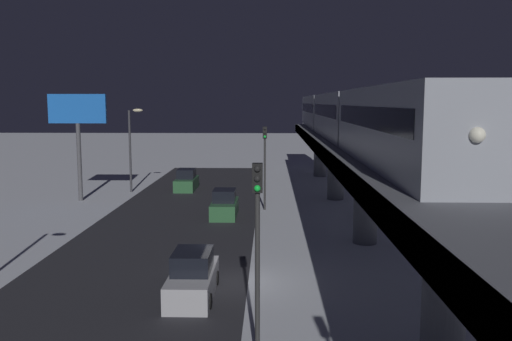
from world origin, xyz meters
TOP-DOWN VIEW (x-y plane):
  - ground_plane at (0.00, 0.00)m, footprint 240.00×240.00m
  - avenue_asphalt at (4.72, 0.00)m, footprint 11.00×87.00m
  - elevated_railway at (-7.28, 0.00)m, footprint 5.00×87.00m
  - subway_train at (-7.37, -18.29)m, footprint 2.94×55.47m
  - sedan_silver at (1.52, 1.82)m, footprint 1.91×4.70m
  - sedan_green at (1.52, -14.51)m, footprint 1.80×4.26m
  - sedan_green_2 at (6.12, -26.46)m, footprint 1.80×4.42m
  - traffic_light_near at (-1.38, 7.72)m, footprint 0.32×0.44m
  - traffic_light_mid at (-1.38, -16.92)m, footprint 0.32×0.44m
  - commercial_billboard at (14.16, -20.55)m, footprint 4.80×0.36m
  - street_lamp_far at (10.79, -25.00)m, footprint 1.35×0.44m

SIDE VIEW (x-z plane):
  - ground_plane at x=0.00m, z-range 0.00..0.00m
  - avenue_asphalt at x=4.72m, z-range 0.00..0.01m
  - sedan_silver at x=1.52m, z-range -0.20..1.77m
  - sedan_green at x=1.52m, z-range -0.19..1.78m
  - sedan_green_2 at x=6.12m, z-range -0.19..1.78m
  - traffic_light_near at x=-1.38m, z-range 1.00..7.40m
  - traffic_light_mid at x=-1.38m, z-range 1.00..7.40m
  - elevated_railway at x=-7.28m, z-range 1.99..7.49m
  - street_lamp_far at x=10.79m, z-range 0.99..8.64m
  - commercial_billboard at x=14.16m, z-range 2.38..11.28m
  - subway_train at x=-7.37m, z-range 5.58..8.98m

